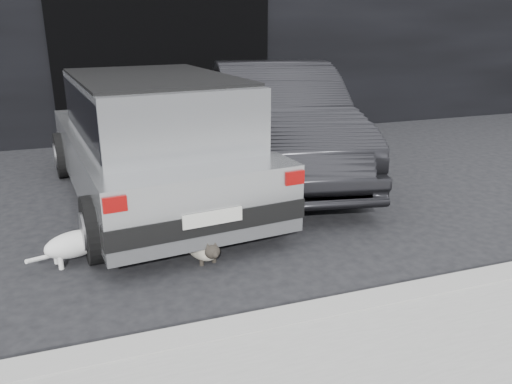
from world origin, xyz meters
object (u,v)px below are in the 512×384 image
object	(u,v)px
second_car	(276,119)
cat_siamese	(203,248)
silver_hatchback	(153,134)
cat_white	(79,242)

from	to	relation	value
second_car	cat_siamese	bearing A→B (deg)	-113.20
silver_hatchback	cat_siamese	bearing A→B (deg)	-91.01
cat_white	second_car	bearing A→B (deg)	110.28
silver_hatchback	cat_siamese	world-z (taller)	silver_hatchback
cat_siamese	cat_white	distance (m)	1.17
silver_hatchback	cat_siamese	distance (m)	1.97
silver_hatchback	cat_white	xyz separation A→B (m)	(-0.94, -1.45, -0.67)
silver_hatchback	cat_siamese	xyz separation A→B (m)	(0.17, -1.82, -0.75)
cat_siamese	cat_white	size ratio (longest dim) A/B	0.93
second_car	cat_siamese	world-z (taller)	second_car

